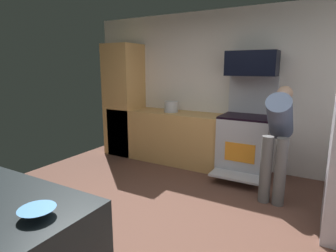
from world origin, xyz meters
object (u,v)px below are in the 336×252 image
(mixing_bowl_small, at_px, (37,213))
(stock_pot, at_px, (171,107))
(microwave, at_px, (252,63))
(oven_range, at_px, (246,143))
(person_cook, at_px, (278,133))

(mixing_bowl_small, bearing_deg, stock_pot, 107.66)
(microwave, xyz_separation_m, stock_pot, (-1.34, -0.08, -0.74))
(mixing_bowl_small, relative_size, stock_pot, 0.79)
(oven_range, xyz_separation_m, stock_pot, (-1.34, 0.01, 0.48))
(oven_range, relative_size, microwave, 2.09)
(microwave, xyz_separation_m, mixing_bowl_small, (-0.25, -3.50, -0.81))
(microwave, bearing_deg, mixing_bowl_small, -94.14)
(oven_range, distance_m, stock_pot, 1.42)
(microwave, relative_size, stock_pot, 2.99)
(mixing_bowl_small, xyz_separation_m, stock_pot, (-1.09, 3.42, 0.07))
(microwave, xyz_separation_m, person_cook, (0.54, -0.71, -0.86))
(microwave, height_order, mixing_bowl_small, microwave)
(microwave, relative_size, mixing_bowl_small, 3.80)
(stock_pot, bearing_deg, microwave, 3.41)
(person_cook, height_order, mixing_bowl_small, person_cook)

